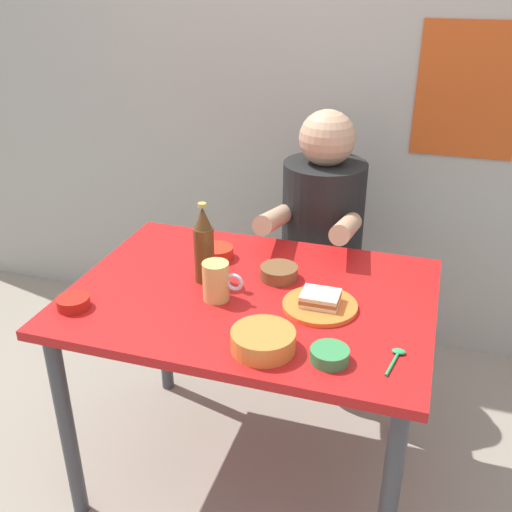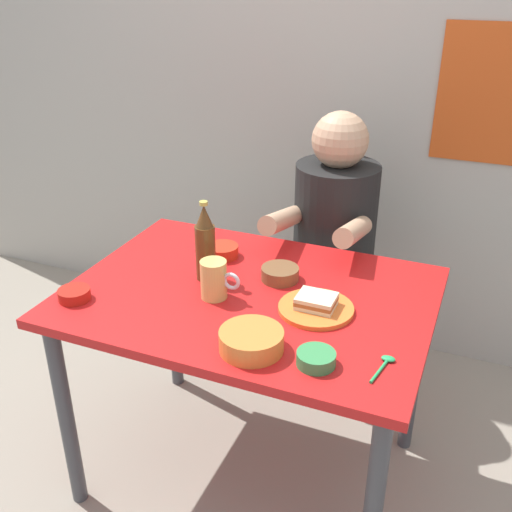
# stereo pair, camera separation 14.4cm
# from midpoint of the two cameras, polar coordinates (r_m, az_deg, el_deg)

# --- Properties ---
(ground_plane) EXTENTS (6.00, 6.00, 0.00)m
(ground_plane) POSITION_cam_midpoint_polar(r_m,az_deg,el_deg) (2.29, -2.31, -19.79)
(ground_plane) COLOR gray
(wall_back) EXTENTS (4.40, 0.09, 2.60)m
(wall_back) POSITION_cam_midpoint_polar(r_m,az_deg,el_deg) (2.62, 5.33, 18.61)
(wall_back) COLOR #ADA89E
(wall_back) RESTS_ON ground
(dining_table) EXTENTS (1.10, 0.80, 0.74)m
(dining_table) POSITION_cam_midpoint_polar(r_m,az_deg,el_deg) (1.88, -2.67, -5.99)
(dining_table) COLOR red
(dining_table) RESTS_ON ground
(stool) EXTENTS (0.34, 0.34, 0.45)m
(stool) POSITION_cam_midpoint_polar(r_m,az_deg,el_deg) (2.52, 4.35, -4.72)
(stool) COLOR #4C4C51
(stool) RESTS_ON ground
(person_seated) EXTENTS (0.33, 0.56, 0.72)m
(person_seated) POSITION_cam_midpoint_polar(r_m,az_deg,el_deg) (2.33, 4.63, 3.96)
(person_seated) COLOR black
(person_seated) RESTS_ON stool
(plate_orange) EXTENTS (0.22, 0.22, 0.01)m
(plate_orange) POSITION_cam_midpoint_polar(r_m,az_deg,el_deg) (1.75, 3.80, -4.82)
(plate_orange) COLOR orange
(plate_orange) RESTS_ON dining_table
(sandwich) EXTENTS (0.11, 0.09, 0.04)m
(sandwich) POSITION_cam_midpoint_polar(r_m,az_deg,el_deg) (1.73, 3.82, -4.12)
(sandwich) COLOR beige
(sandwich) RESTS_ON plate_orange
(beer_mug) EXTENTS (0.13, 0.08, 0.12)m
(beer_mug) POSITION_cam_midpoint_polar(r_m,az_deg,el_deg) (1.77, -6.10, -2.46)
(beer_mug) COLOR #D1BC66
(beer_mug) RESTS_ON dining_table
(beer_bottle) EXTENTS (0.06, 0.06, 0.26)m
(beer_bottle) POSITION_cam_midpoint_polar(r_m,az_deg,el_deg) (1.85, -7.23, 0.88)
(beer_bottle) COLOR #593819
(beer_bottle) RESTS_ON dining_table
(soup_bowl_orange) EXTENTS (0.17, 0.17, 0.05)m
(soup_bowl_orange) POSITION_cam_midpoint_polar(r_m,az_deg,el_deg) (1.56, -1.98, -8.08)
(soup_bowl_orange) COLOR orange
(soup_bowl_orange) RESTS_ON dining_table
(sambal_bowl_red) EXTENTS (0.10, 0.10, 0.03)m
(sambal_bowl_red) POSITION_cam_midpoint_polar(r_m,az_deg,el_deg) (1.84, -19.26, -4.24)
(sambal_bowl_red) COLOR #B21E14
(sambal_bowl_red) RESTS_ON dining_table
(sauce_bowl_chili) EXTENTS (0.11, 0.11, 0.04)m
(sauce_bowl_chili) POSITION_cam_midpoint_polar(r_m,az_deg,el_deg) (2.03, -5.76, 0.35)
(sauce_bowl_chili) COLOR red
(sauce_bowl_chili) RESTS_ON dining_table
(condiment_bowl_brown) EXTENTS (0.12, 0.12, 0.04)m
(condiment_bowl_brown) POSITION_cam_midpoint_polar(r_m,az_deg,el_deg) (1.89, 0.04, -1.59)
(condiment_bowl_brown) COLOR brown
(condiment_bowl_brown) RESTS_ON dining_table
(dip_bowl_green) EXTENTS (0.10, 0.10, 0.03)m
(dip_bowl_green) POSITION_cam_midpoint_polar(r_m,az_deg,el_deg) (1.53, 4.37, -9.46)
(dip_bowl_green) COLOR #388C4C
(dip_bowl_green) RESTS_ON dining_table
(spoon) EXTENTS (0.04, 0.12, 0.01)m
(spoon) POSITION_cam_midpoint_polar(r_m,az_deg,el_deg) (1.57, 10.72, -9.49)
(spoon) COLOR #26A559
(spoon) RESTS_ON dining_table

